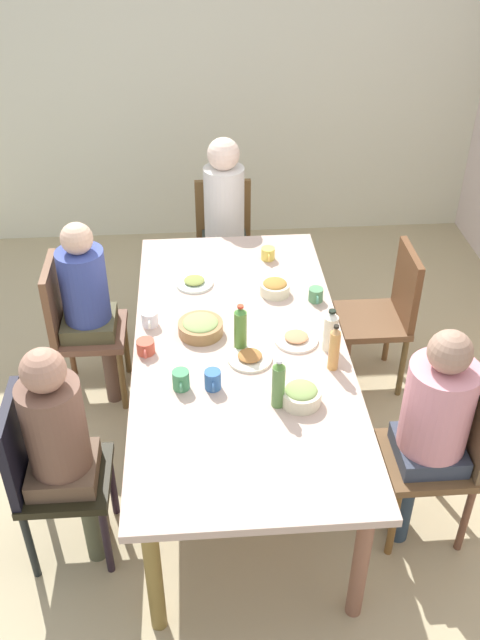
% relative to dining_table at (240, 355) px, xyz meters
% --- Properties ---
extents(ground_plane, '(6.16, 6.16, 0.00)m').
position_rel_dining_table_xyz_m(ground_plane, '(0.00, 0.00, -0.67)').
color(ground_plane, tan).
extents(wall_left, '(0.12, 4.39, 2.60)m').
position_rel_dining_table_xyz_m(wall_left, '(-2.63, 0.00, 0.63)').
color(wall_left, beige).
rests_on(wall_left, ground_plane).
extents(dining_table, '(2.24, 1.05, 0.73)m').
position_rel_dining_table_xyz_m(dining_table, '(0.00, 0.00, 0.00)').
color(dining_table, '#C5A896').
rests_on(dining_table, ground_plane).
extents(chair_0, '(0.40, 0.40, 0.90)m').
position_rel_dining_table_xyz_m(chair_0, '(-0.56, 0.91, -0.15)').
color(chair_0, brown).
rests_on(chair_0, ground_plane).
extents(chair_1, '(0.40, 0.40, 0.90)m').
position_rel_dining_table_xyz_m(chair_1, '(0.56, -0.91, -0.15)').
color(chair_1, black).
rests_on(chair_1, ground_plane).
extents(person_1, '(0.30, 0.30, 1.17)m').
position_rel_dining_table_xyz_m(person_1, '(0.56, -0.81, 0.02)').
color(person_1, brown).
rests_on(person_1, ground_plane).
extents(chair_2, '(0.40, 0.40, 0.90)m').
position_rel_dining_table_xyz_m(chair_2, '(0.56, 0.91, -0.15)').
color(chair_2, brown).
rests_on(chair_2, ground_plane).
extents(person_2, '(0.31, 0.31, 1.17)m').
position_rel_dining_table_xyz_m(person_2, '(0.56, 0.82, 0.04)').
color(person_2, '#2B3C4C').
rests_on(person_2, ground_plane).
extents(chair_3, '(0.40, 0.40, 0.90)m').
position_rel_dining_table_xyz_m(chair_3, '(-0.56, -0.91, -0.15)').
color(chair_3, brown).
rests_on(chair_3, ground_plane).
extents(person_3, '(0.30, 0.30, 1.15)m').
position_rel_dining_table_xyz_m(person_3, '(-0.56, -0.81, 0.01)').
color(person_3, '#514E3E').
rests_on(person_3, ground_plane).
extents(chair_4, '(0.40, 0.40, 0.90)m').
position_rel_dining_table_xyz_m(chair_4, '(-1.50, 0.00, -0.15)').
color(chair_4, brown).
rests_on(chair_4, ground_plane).
extents(person_4, '(0.30, 0.30, 1.26)m').
position_rel_dining_table_xyz_m(person_4, '(-1.41, 0.00, 0.08)').
color(person_4, '#3E364A').
rests_on(person_4, ground_plane).
extents(plate_0, '(0.21, 0.21, 0.04)m').
position_rel_dining_table_xyz_m(plate_0, '(0.13, 0.04, 0.08)').
color(plate_0, silver).
rests_on(plate_0, dining_table).
extents(plate_1, '(0.22, 0.22, 0.04)m').
position_rel_dining_table_xyz_m(plate_1, '(-0.01, 0.28, 0.08)').
color(plate_1, white).
rests_on(plate_1, dining_table).
extents(plate_2, '(0.21, 0.21, 0.04)m').
position_rel_dining_table_xyz_m(plate_2, '(-0.58, -0.22, 0.08)').
color(plate_2, white).
rests_on(plate_2, dining_table).
extents(bowl_0, '(0.23, 0.23, 0.09)m').
position_rel_dining_table_xyz_m(bowl_0, '(-0.11, -0.19, 0.11)').
color(bowl_0, '#9A6F41').
rests_on(bowl_0, dining_table).
extents(bowl_1, '(0.18, 0.18, 0.09)m').
position_rel_dining_table_xyz_m(bowl_1, '(0.44, 0.24, 0.11)').
color(bowl_1, beige).
rests_on(bowl_1, dining_table).
extents(bowl_2, '(0.16, 0.16, 0.08)m').
position_rel_dining_table_xyz_m(bowl_2, '(-0.45, 0.23, 0.11)').
color(bowl_2, beige).
rests_on(bowl_2, dining_table).
extents(cup_0, '(0.12, 0.09, 0.07)m').
position_rel_dining_table_xyz_m(cup_0, '(0.03, -0.46, 0.10)').
color(cup_0, '#C84E38').
rests_on(cup_0, dining_table).
extents(cup_1, '(0.12, 0.08, 0.08)m').
position_rel_dining_table_xyz_m(cup_1, '(-0.20, -0.45, 0.11)').
color(cup_1, white).
rests_on(cup_1, dining_table).
extents(cup_2, '(0.11, 0.08, 0.07)m').
position_rel_dining_table_xyz_m(cup_2, '(-0.36, 0.44, 0.10)').
color(cup_2, '#508959').
rests_on(cup_2, dining_table).
extents(cup_3, '(0.11, 0.08, 0.09)m').
position_rel_dining_table_xyz_m(cup_3, '(0.32, -0.15, 0.11)').
color(cup_3, '#3263A7').
rests_on(cup_3, dining_table).
extents(cup_4, '(0.12, 0.08, 0.07)m').
position_rel_dining_table_xyz_m(cup_4, '(-0.83, 0.23, 0.10)').
color(cup_4, '#DFC851').
rests_on(cup_4, dining_table).
extents(cup_5, '(0.11, 0.08, 0.09)m').
position_rel_dining_table_xyz_m(cup_5, '(0.31, -0.29, 0.11)').
color(cup_5, '#418D58').
rests_on(cup_5, dining_table).
extents(bottle_0, '(0.07, 0.07, 0.23)m').
position_rel_dining_table_xyz_m(bottle_0, '(0.06, 0.44, 0.17)').
color(bottle_0, silver).
rests_on(bottle_0, dining_table).
extents(bottle_1, '(0.06, 0.06, 0.25)m').
position_rel_dining_table_xyz_m(bottle_1, '(0.45, 0.14, 0.19)').
color(bottle_1, '#537F3E').
rests_on(bottle_1, dining_table).
extents(bottle_2, '(0.05, 0.05, 0.25)m').
position_rel_dining_table_xyz_m(bottle_2, '(0.21, 0.43, 0.18)').
color(bottle_2, '#CE9249').
rests_on(bottle_2, dining_table).
extents(bottle_3, '(0.06, 0.06, 0.25)m').
position_rel_dining_table_xyz_m(bottle_3, '(0.03, -0.00, 0.19)').
color(bottle_3, '#52802F').
rests_on(bottle_3, dining_table).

